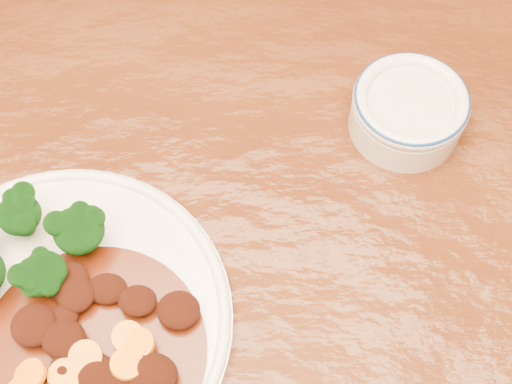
{
  "coord_description": "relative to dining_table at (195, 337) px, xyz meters",
  "views": [
    {
      "loc": [
        0.08,
        -0.21,
        1.36
      ],
      "look_at": [
        0.05,
        0.11,
        0.77
      ],
      "focal_mm": 50.0,
      "sensor_mm": 36.0,
      "label": 1
    }
  ],
  "objects": [
    {
      "name": "dining_table",
      "position": [
        0.0,
        0.0,
        0.0
      ],
      "size": [
        1.58,
        1.04,
        0.75
      ],
      "rotation": [
        0.0,
        0.0,
        0.1
      ],
      "color": "#50260E",
      "rests_on": "ground"
    },
    {
      "name": "dinner_plate",
      "position": [
        -0.11,
        -0.03,
        0.09
      ],
      "size": [
        0.31,
        0.31,
        0.02
      ],
      "rotation": [
        0.0,
        0.0,
        -0.13
      ],
      "color": "white",
      "rests_on": "dining_table"
    },
    {
      "name": "broccoli_florets",
      "position": [
        -0.16,
        0.02,
        0.12
      ],
      "size": [
        0.15,
        0.11,
        0.05
      ],
      "color": "olive",
      "rests_on": "dinner_plate"
    },
    {
      "name": "mince_stew",
      "position": [
        -0.07,
        -0.05,
        0.1
      ],
      "size": [
        0.19,
        0.19,
        0.03
      ],
      "color": "#4E1808",
      "rests_on": "dinner_plate"
    },
    {
      "name": "dip_bowl",
      "position": [
        0.19,
        0.22,
        0.11
      ],
      "size": [
        0.11,
        0.11,
        0.05
      ],
      "rotation": [
        0.0,
        0.0,
        -0.36
      ],
      "color": "silver",
      "rests_on": "dining_table"
    }
  ]
}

